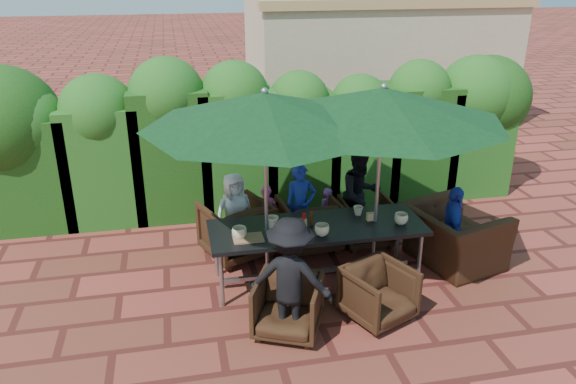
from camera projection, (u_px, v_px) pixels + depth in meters
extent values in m
plane|color=maroon|center=(299.00, 275.00, 7.18)|extent=(80.00, 80.00, 0.00)
cube|color=black|center=(317.00, 228.00, 6.81)|extent=(2.62, 0.90, 0.05)
cube|color=gray|center=(316.00, 271.00, 7.04)|extent=(2.42, 0.05, 0.05)
cylinder|color=gray|center=(222.00, 280.00, 6.41)|extent=(0.05, 0.05, 0.70)
cylinder|color=gray|center=(216.00, 251.00, 7.04)|extent=(0.05, 0.05, 0.70)
cylinder|color=gray|center=(420.00, 259.00, 6.87)|extent=(0.05, 0.05, 0.70)
cylinder|color=gray|center=(398.00, 234.00, 7.50)|extent=(0.05, 0.05, 0.70)
cylinder|color=gray|center=(268.00, 283.00, 6.98)|extent=(0.44, 0.44, 0.03)
cylinder|color=gray|center=(266.00, 195.00, 6.53)|extent=(0.04, 0.04, 2.40)
cone|color=black|center=(265.00, 109.00, 6.14)|extent=(2.78, 2.78, 0.38)
sphere|color=gray|center=(264.00, 91.00, 6.07)|extent=(0.08, 0.08, 0.08)
cylinder|color=gray|center=(372.00, 273.00, 7.21)|extent=(0.44, 0.44, 0.03)
cylinder|color=gray|center=(377.00, 187.00, 6.76)|extent=(0.04, 0.04, 2.40)
cone|color=black|center=(383.00, 104.00, 6.37)|extent=(2.87, 2.87, 0.38)
sphere|color=gray|center=(384.00, 87.00, 6.29)|extent=(0.08, 0.08, 0.08)
imported|color=black|center=(236.00, 226.00, 7.54)|extent=(1.05, 1.02, 0.84)
imported|color=black|center=(309.00, 221.00, 7.74)|extent=(0.84, 0.80, 0.80)
imported|color=black|center=(367.00, 219.00, 7.90)|extent=(0.70, 0.65, 0.72)
imported|color=black|center=(288.00, 304.00, 5.96)|extent=(0.88, 0.85, 0.70)
imported|color=black|center=(379.00, 291.00, 6.20)|extent=(0.87, 0.84, 0.69)
imported|color=black|center=(454.00, 227.00, 7.31)|extent=(1.03, 1.32, 1.02)
imported|color=white|center=(235.00, 213.00, 7.60)|extent=(0.62, 0.47, 1.13)
imported|color=#1F36AA|center=(300.00, 206.00, 7.71)|extent=(0.46, 0.38, 1.20)
imported|color=black|center=(360.00, 195.00, 7.92)|extent=(0.72, 0.54, 1.34)
imported|color=black|center=(290.00, 279.00, 5.80)|extent=(0.96, 0.71, 1.36)
imported|color=#1F36AA|center=(452.00, 228.00, 7.16)|extent=(0.51, 0.73, 1.13)
imported|color=#E55196|center=(267.00, 216.00, 7.81)|extent=(0.39, 0.36, 0.88)
imported|color=purple|center=(328.00, 214.00, 7.99)|extent=(0.31, 0.27, 0.77)
imported|color=#268E42|center=(316.00, 121.00, 11.05)|extent=(1.55, 0.65, 1.63)
imported|color=#E55196|center=(358.00, 119.00, 11.32)|extent=(0.85, 0.67, 1.55)
imported|color=gray|center=(414.00, 112.00, 11.51)|extent=(1.20, 1.01, 1.72)
imported|color=beige|center=(239.00, 233.00, 6.47)|extent=(0.18, 0.18, 0.14)
imported|color=beige|center=(272.00, 222.00, 6.73)|extent=(0.15, 0.15, 0.14)
imported|color=beige|center=(322.00, 230.00, 6.54)|extent=(0.17, 0.17, 0.14)
imported|color=beige|center=(358.00, 211.00, 7.07)|extent=(0.12, 0.12, 0.12)
imported|color=beige|center=(401.00, 219.00, 6.83)|extent=(0.17, 0.17, 0.13)
cylinder|color=#B20C0A|center=(304.00, 220.00, 6.76)|extent=(0.04, 0.04, 0.17)
cylinder|color=#4C230C|center=(311.00, 218.00, 6.80)|extent=(0.04, 0.04, 0.17)
cube|color=#8D6644|center=(248.00, 238.00, 6.48)|extent=(0.35, 0.25, 0.02)
cube|color=tan|center=(302.00, 223.00, 6.77)|extent=(0.12, 0.06, 0.10)
cube|color=tan|center=(371.00, 217.00, 6.93)|extent=(0.12, 0.06, 0.10)
cube|color=#11340E|center=(35.00, 172.00, 8.29)|extent=(1.15, 0.95, 1.68)
sphere|color=#11340E|center=(26.00, 123.00, 8.01)|extent=(1.12, 1.12, 1.12)
cube|color=#11340E|center=(105.00, 164.00, 8.45)|extent=(1.15, 0.95, 1.79)
sphere|color=#11340E|center=(98.00, 112.00, 8.15)|extent=(1.12, 1.12, 1.12)
cube|color=#11340E|center=(171.00, 153.00, 8.60)|extent=(1.15, 0.95, 2.00)
sphere|color=#11340E|center=(167.00, 95.00, 8.26)|extent=(1.11, 1.11, 1.11)
cube|color=#11340E|center=(236.00, 150.00, 8.80)|extent=(1.15, 0.95, 1.95)
sphere|color=#11340E|center=(234.00, 95.00, 8.47)|extent=(1.05, 1.05, 1.05)
cube|color=#11340E|center=(298.00, 150.00, 9.01)|extent=(1.15, 0.95, 1.81)
sphere|color=#11340E|center=(299.00, 101.00, 8.71)|extent=(0.95, 0.95, 0.95)
cube|color=#11340E|center=(358.00, 149.00, 9.22)|extent=(1.15, 0.95, 1.72)
sphere|color=#11340E|center=(360.00, 104.00, 8.93)|extent=(0.95, 0.95, 0.95)
cube|color=#11340E|center=(415.00, 141.00, 9.38)|extent=(1.15, 0.95, 1.88)
sphere|color=#11340E|center=(420.00, 91.00, 9.06)|extent=(1.01, 1.01, 1.01)
cube|color=#11340E|center=(470.00, 140.00, 9.58)|extent=(1.15, 0.95, 1.79)
sphere|color=#11340E|center=(475.00, 94.00, 9.28)|extent=(1.28, 1.28, 1.28)
sphere|color=#11340E|center=(5.00, 121.00, 8.03)|extent=(1.60, 1.60, 1.60)
sphere|color=#11340E|center=(488.00, 97.00, 9.46)|extent=(1.40, 1.40, 1.40)
cube|color=#C5B793|center=(377.00, 56.00, 13.57)|extent=(6.00, 3.00, 3.20)
cube|color=tan|center=(404.00, 4.00, 11.76)|extent=(6.20, 0.25, 0.20)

